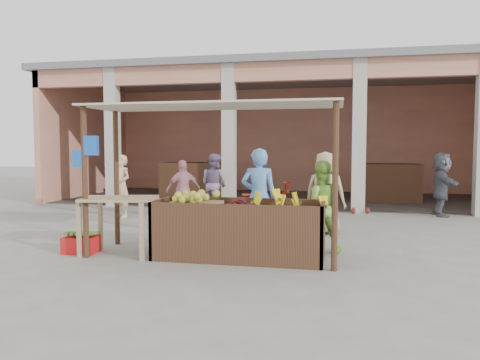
% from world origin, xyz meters
% --- Properties ---
extents(ground, '(60.00, 60.00, 0.00)m').
position_xyz_m(ground, '(0.00, 0.00, 0.00)').
color(ground, gray).
rests_on(ground, ground).
extents(market_building, '(14.40, 6.40, 4.20)m').
position_xyz_m(market_building, '(0.05, 8.93, 2.70)').
color(market_building, '#E59678').
rests_on(market_building, ground).
extents(fruit_stall, '(2.60, 0.95, 0.80)m').
position_xyz_m(fruit_stall, '(0.50, 0.00, 0.40)').
color(fruit_stall, '#4F331F').
rests_on(fruit_stall, ground).
extents(stall_awning, '(4.09, 1.35, 2.39)m').
position_xyz_m(stall_awning, '(-0.01, 0.06, 1.98)').
color(stall_awning, '#4F331F').
rests_on(stall_awning, ground).
extents(banana_heap, '(1.23, 0.67, 0.22)m').
position_xyz_m(banana_heap, '(1.25, 0.06, 0.91)').
color(banana_heap, yellow).
rests_on(banana_heap, fruit_stall).
extents(melon_tray, '(0.79, 0.68, 0.21)m').
position_xyz_m(melon_tray, '(-0.22, 0.02, 0.90)').
color(melon_tray, olive).
rests_on(melon_tray, fruit_stall).
extents(berry_heap, '(0.42, 0.34, 0.13)m').
position_xyz_m(berry_heap, '(0.51, 0.01, 0.87)').
color(berry_heap, maroon).
rests_on(berry_heap, fruit_stall).
extents(side_table, '(1.28, 0.99, 0.93)m').
position_xyz_m(side_table, '(-1.43, -0.14, 0.78)').
color(side_table, tan).
rests_on(side_table, ground).
extents(papaya_pile, '(0.76, 0.43, 0.22)m').
position_xyz_m(papaya_pile, '(-1.43, -0.14, 1.03)').
color(papaya_pile, '#4C822A').
rests_on(papaya_pile, side_table).
extents(red_crate, '(0.54, 0.40, 0.27)m').
position_xyz_m(red_crate, '(-2.11, -0.17, 0.14)').
color(red_crate, red).
rests_on(red_crate, ground).
extents(plantain_bundle, '(0.40, 0.28, 0.08)m').
position_xyz_m(plantain_bundle, '(-2.11, -0.17, 0.31)').
color(plantain_bundle, '#568731').
rests_on(plantain_bundle, red_crate).
extents(produce_sacks, '(0.82, 0.51, 0.63)m').
position_xyz_m(produce_sacks, '(2.57, 5.42, 0.31)').
color(produce_sacks, maroon).
rests_on(produce_sacks, ground).
extents(vendor_blue, '(0.70, 0.52, 1.82)m').
position_xyz_m(vendor_blue, '(0.65, 0.96, 0.91)').
color(vendor_blue, '#5EA3EE').
rests_on(vendor_blue, ground).
extents(vendor_green, '(0.82, 0.55, 1.58)m').
position_xyz_m(vendor_green, '(1.71, 0.76, 0.79)').
color(vendor_green, '#92CC4C').
rests_on(vendor_green, ground).
extents(motorcycle, '(0.98, 2.18, 1.10)m').
position_xyz_m(motorcycle, '(0.46, 2.40, 0.55)').
color(motorcycle, maroon).
rests_on(motorcycle, ground).
extents(shopper_b, '(1.00, 0.89, 1.51)m').
position_xyz_m(shopper_b, '(-1.64, 3.61, 0.76)').
color(shopper_b, '#CE8897').
rests_on(shopper_b, ground).
extents(shopper_c, '(0.95, 0.70, 1.81)m').
position_xyz_m(shopper_c, '(1.74, 2.38, 0.91)').
color(shopper_c, tan).
rests_on(shopper_c, ground).
extents(shopper_d, '(0.68, 1.58, 1.69)m').
position_xyz_m(shopper_d, '(4.51, 5.43, 0.84)').
color(shopper_d, '#4F515C').
rests_on(shopper_d, ground).
extents(shopper_e, '(0.73, 0.67, 1.60)m').
position_xyz_m(shopper_e, '(-3.25, 3.61, 0.80)').
color(shopper_e, '#E9B887').
rests_on(shopper_e, ground).
extents(shopper_f, '(0.96, 0.80, 1.71)m').
position_xyz_m(shopper_f, '(-1.16, 4.64, 0.85)').
color(shopper_f, gray).
rests_on(shopper_f, ground).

